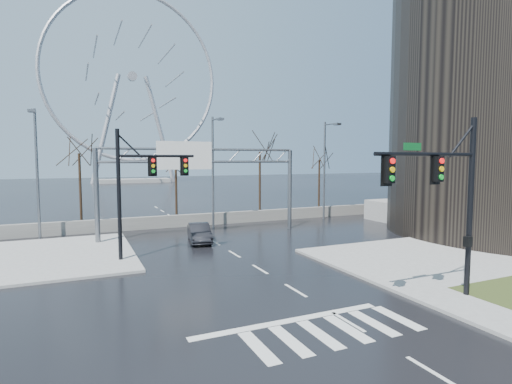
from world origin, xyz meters
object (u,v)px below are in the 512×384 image
signal_mast_near (450,191)px  signal_mast_far (138,182)px  sign_gantry (198,172)px  ferris_wheel (132,84)px  car (199,233)px

signal_mast_near → signal_mast_far: bearing=130.3°
sign_gantry → ferris_wheel: 82.91m
signal_mast_near → sign_gantry: bearing=106.2°
signal_mast_near → ferris_wheel: 101.29m
signal_mast_far → ferris_wheel: ferris_wheel is taller
signal_mast_near → sign_gantry: signal_mast_near is taller
sign_gantry → ferris_wheel: (5.38, 80.04, 20.95)m
ferris_wheel → sign_gantry: bearing=-93.8°
signal_mast_near → car: signal_mast_near is taller
sign_gantry → car: (-0.64, -2.31, -4.48)m
signal_mast_far → sign_gantry: size_ratio=0.49×
ferris_wheel → car: bearing=-94.2°
signal_mast_near → ferris_wheel: ferris_wheel is taller
sign_gantry → car: 5.08m
sign_gantry → car: bearing=-105.4°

